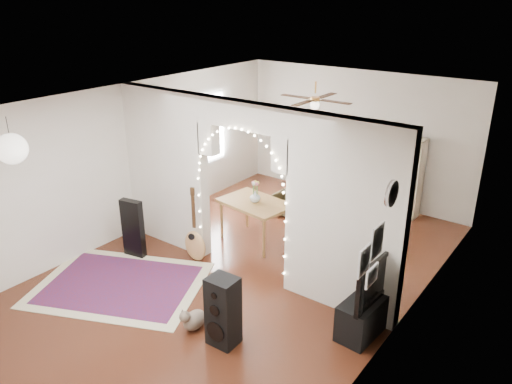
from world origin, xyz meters
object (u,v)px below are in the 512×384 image
Objects in this scene: dining_table at (255,206)px; dining_chair_right at (366,212)px; acoustic_guitar at (195,234)px; floor_speaker at (223,311)px; bookcase at (383,172)px; media_console at (367,313)px; dining_chair_left at (288,204)px.

dining_chair_right is (1.26, 1.83, -0.45)m from dining_table.
acoustic_guitar reaches higher than dining_table.
bookcase reaches higher than floor_speaker.
media_console is at bearing -48.79° from dining_chair_right.
floor_speaker is at bearing -56.20° from acoustic_guitar.
floor_speaker is 2.79m from dining_table.
floor_speaker is 0.93× the size of media_console.
acoustic_guitar is 2.44m from dining_chair_left.
dining_table is (-1.20, -2.63, -0.11)m from bookcase.
dining_chair_right is (-0.06, 4.27, -0.23)m from floor_speaker.
dining_table is at bearing -112.54° from bookcase.
bookcase reaches higher than dining_table.
dining_chair_right is at bearing 22.23° from dining_chair_left.
media_console is 3.70m from dining_chair_left.
floor_speaker is 1.89m from media_console.
acoustic_guitar reaches higher than dining_chair_right.
dining_table is at bearing 161.22° from media_console.
bookcase is at bearing 115.39° from media_console.
dining_table is (-2.65, 1.13, 0.43)m from media_console.
acoustic_guitar is at bearing -103.18° from dining_chair_right.
dining_chair_left is at bearing 143.42° from media_console.
bookcase is 3.03× the size of dining_chair_right.
media_console is 3.26m from dining_chair_right.
floor_speaker is 0.59× the size of bookcase.
dining_chair_left is (-2.80, 2.42, -0.02)m from media_console.
acoustic_guitar is 2.09× the size of dining_chair_right.
media_console is 1.92× the size of dining_chair_right.
media_console is (3.04, -0.00, -0.22)m from acoustic_guitar.
acoustic_guitar is 1.17× the size of floor_speaker.
acoustic_guitar is 3.39m from dining_chair_right.
bookcase is (-1.45, 3.75, 0.54)m from media_console.
bookcase reaches higher than acoustic_guitar.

